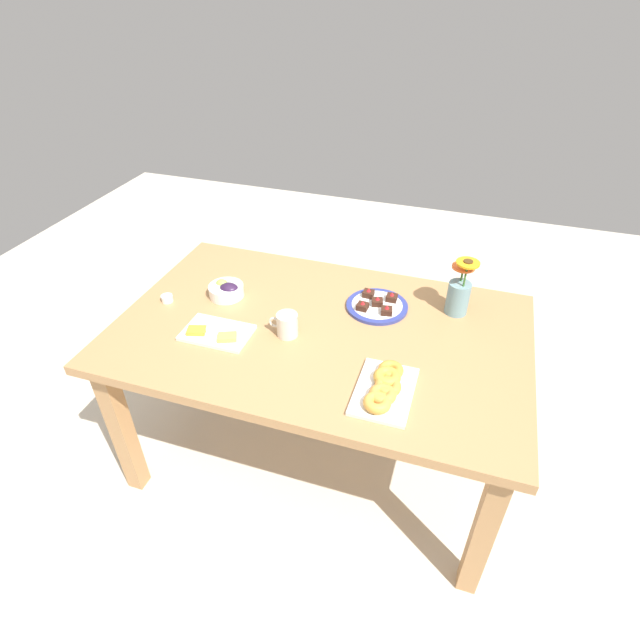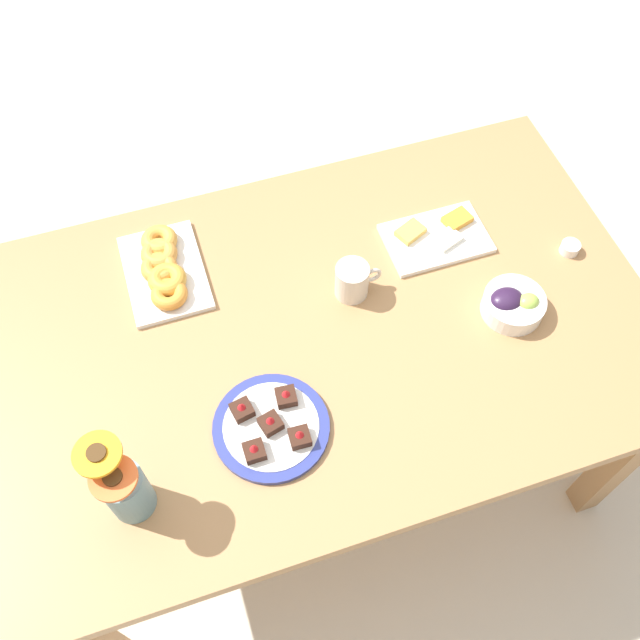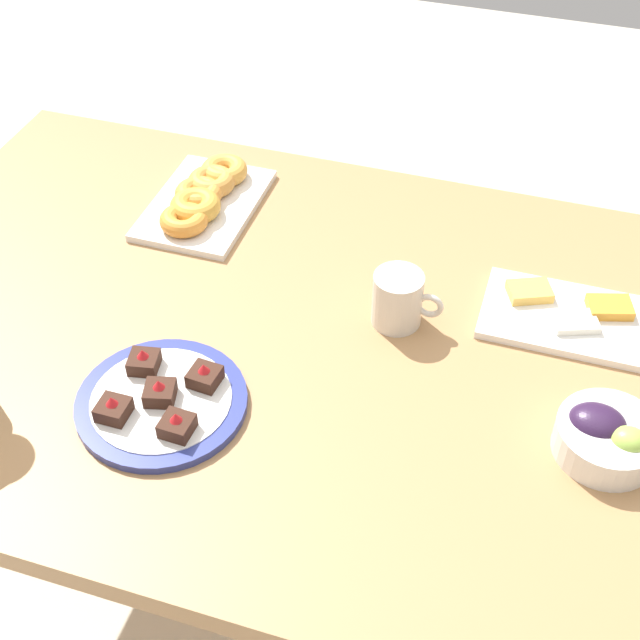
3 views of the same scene
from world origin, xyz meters
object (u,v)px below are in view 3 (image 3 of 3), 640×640
at_px(dining_table, 320,375).
at_px(dessert_plate, 161,401).
at_px(croissant_platter, 204,197).
at_px(grape_bowl, 607,436).
at_px(cheese_platter, 564,315).
at_px(coffee_mug, 398,299).

height_order(dining_table, dessert_plate, dessert_plate).
distance_m(croissant_platter, dessert_plate, 0.50).
bearing_deg(croissant_platter, grape_bowl, -25.59).
relative_size(dining_table, grape_bowl, 10.81).
height_order(dining_table, croissant_platter, croissant_platter).
distance_m(dining_table, cheese_platter, 0.41).
distance_m(grape_bowl, dessert_plate, 0.64).
relative_size(dining_table, dessert_plate, 6.26).
relative_size(cheese_platter, dessert_plate, 1.02).
height_order(coffee_mug, dessert_plate, coffee_mug).
xyz_separation_m(grape_bowl, cheese_platter, (-0.08, 0.26, -0.02)).
bearing_deg(croissant_platter, dessert_plate, -74.26).
distance_m(grape_bowl, croissant_platter, 0.85).
distance_m(cheese_platter, croissant_platter, 0.69).
relative_size(coffee_mug, dessert_plate, 0.46).
distance_m(grape_bowl, cheese_platter, 0.27).
bearing_deg(coffee_mug, dining_table, -144.28).
height_order(dining_table, cheese_platter, cheese_platter).
height_order(coffee_mug, cheese_platter, coffee_mug).
distance_m(dining_table, grape_bowl, 0.47).
distance_m(cheese_platter, dessert_plate, 0.66).
xyz_separation_m(dining_table, croissant_platter, (-0.32, 0.27, 0.11)).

